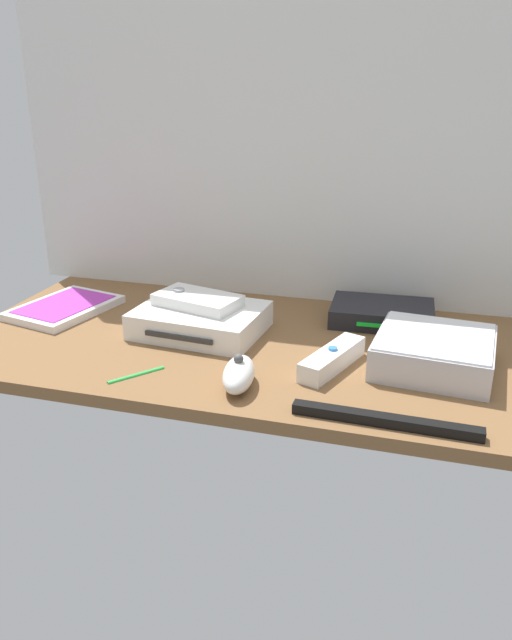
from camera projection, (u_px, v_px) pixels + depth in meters
ground_plane at (256, 348)px, 103.76cm from camera, size 100.00×48.00×2.00cm
back_wall at (293, 131)px, 113.80cm from camera, size 110.00×1.20×64.00cm
game_console at (200, 320)px, 106.85cm from camera, size 22.22×17.78×4.40cm
mini_computer at (434, 352)px, 93.36cm from camera, size 18.51×18.51×5.30cm
game_case at (64, 308)px, 116.90cm from camera, size 17.40×21.50×1.56cm
network_router at (382, 313)px, 111.29cm from camera, size 18.49×12.94×3.40cm
remote_wand at (332, 359)px, 93.74cm from camera, size 8.28×15.16×3.40cm
remote_nunchuk at (239, 374)px, 87.74cm from camera, size 5.92×10.57×5.10cm
remote_classic_pad at (198, 300)px, 106.87cm from camera, size 15.93×11.31×2.40cm
sensor_bar at (385, 420)px, 78.44cm from camera, size 24.04×2.49×1.40cm
stylus_pen at (136, 374)px, 91.66cm from camera, size 6.18×7.46×0.70cm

